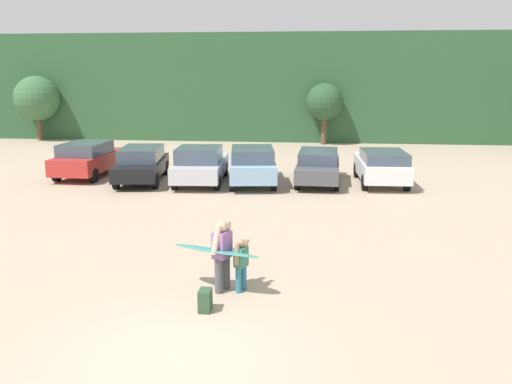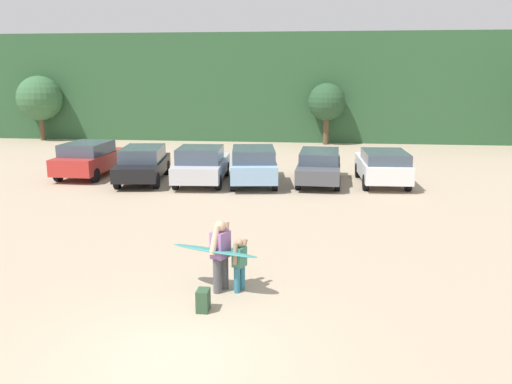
{
  "view_description": "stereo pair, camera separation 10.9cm",
  "coord_description": "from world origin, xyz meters",
  "px_view_note": "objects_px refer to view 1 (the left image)",
  "views": [
    {
      "loc": [
        2.29,
        -8.04,
        4.68
      ],
      "look_at": [
        0.53,
        8.02,
        1.09
      ],
      "focal_mm": 37.8,
      "sensor_mm": 36.0,
      "label": 1
    },
    {
      "loc": [
        2.4,
        -8.03,
        4.68
      ],
      "look_at": [
        0.53,
        8.02,
        1.09
      ],
      "focal_mm": 37.8,
      "sensor_mm": 36.0,
      "label": 2
    }
  ],
  "objects_px": {
    "parked_car_silver": "(201,164)",
    "parked_car_sky_blue": "(252,164)",
    "parked_car_black": "(142,163)",
    "surfboard_teal": "(216,251)",
    "parked_car_red": "(88,158)",
    "parked_car_dark_gray": "(318,165)",
    "person_child": "(241,262)",
    "backpack_dropped": "(205,300)",
    "person_adult": "(222,252)",
    "parked_car_white": "(382,165)"
  },
  "relations": [
    {
      "from": "parked_car_silver",
      "to": "parked_car_sky_blue",
      "type": "height_order",
      "value": "parked_car_sky_blue"
    },
    {
      "from": "parked_car_black",
      "to": "surfboard_teal",
      "type": "height_order",
      "value": "parked_car_black"
    },
    {
      "from": "parked_car_red",
      "to": "parked_car_sky_blue",
      "type": "distance_m",
      "value": 7.74
    },
    {
      "from": "parked_car_dark_gray",
      "to": "person_child",
      "type": "relative_size",
      "value": 3.89
    },
    {
      "from": "parked_car_sky_blue",
      "to": "surfboard_teal",
      "type": "xyz_separation_m",
      "value": [
        0.56,
        -11.63,
        0.07
      ]
    },
    {
      "from": "parked_car_sky_blue",
      "to": "parked_car_red",
      "type": "bearing_deg",
      "value": 75.3
    },
    {
      "from": "person_child",
      "to": "backpack_dropped",
      "type": "height_order",
      "value": "person_child"
    },
    {
      "from": "person_adult",
      "to": "parked_car_red",
      "type": "bearing_deg",
      "value": -31.62
    },
    {
      "from": "parked_car_red",
      "to": "surfboard_teal",
      "type": "distance_m",
      "value": 15.01
    },
    {
      "from": "parked_car_black",
      "to": "parked_car_dark_gray",
      "type": "relative_size",
      "value": 1.03
    },
    {
      "from": "parked_car_silver",
      "to": "backpack_dropped",
      "type": "relative_size",
      "value": 10.67
    },
    {
      "from": "person_child",
      "to": "parked_car_red",
      "type": "bearing_deg",
      "value": -30.29
    },
    {
      "from": "parked_car_dark_gray",
      "to": "parked_car_red",
      "type": "bearing_deg",
      "value": 90.06
    },
    {
      "from": "parked_car_red",
      "to": "person_child",
      "type": "relative_size",
      "value": 3.72
    },
    {
      "from": "person_adult",
      "to": "parked_car_black",
      "type": "bearing_deg",
      "value": -39.87
    },
    {
      "from": "parked_car_white",
      "to": "person_child",
      "type": "bearing_deg",
      "value": 157.56
    },
    {
      "from": "parked_car_dark_gray",
      "to": "surfboard_teal",
      "type": "xyz_separation_m",
      "value": [
        -2.24,
        -12.18,
        0.17
      ]
    },
    {
      "from": "parked_car_black",
      "to": "parked_car_dark_gray",
      "type": "height_order",
      "value": "parked_car_black"
    },
    {
      "from": "person_child",
      "to": "surfboard_teal",
      "type": "height_order",
      "value": "person_child"
    },
    {
      "from": "backpack_dropped",
      "to": "parked_car_black",
      "type": "bearing_deg",
      "value": 113.06
    },
    {
      "from": "parked_car_black",
      "to": "parked_car_red",
      "type": "bearing_deg",
      "value": 64.39
    },
    {
      "from": "parked_car_white",
      "to": "person_adult",
      "type": "relative_size",
      "value": 2.71
    },
    {
      "from": "backpack_dropped",
      "to": "parked_car_dark_gray",
      "type": "bearing_deg",
      "value": 80.21
    },
    {
      "from": "parked_car_sky_blue",
      "to": "person_adult",
      "type": "xyz_separation_m",
      "value": [
        0.69,
        -11.58,
        0.04
      ]
    },
    {
      "from": "parked_car_red",
      "to": "backpack_dropped",
      "type": "xyz_separation_m",
      "value": [
        8.21,
        -13.55,
        -0.61
      ]
    },
    {
      "from": "parked_car_silver",
      "to": "parked_car_white",
      "type": "height_order",
      "value": "parked_car_silver"
    },
    {
      "from": "parked_car_sky_blue",
      "to": "backpack_dropped",
      "type": "xyz_separation_m",
      "value": [
        0.52,
        -12.64,
        -0.63
      ]
    },
    {
      "from": "parked_car_black",
      "to": "person_adult",
      "type": "relative_size",
      "value": 3.0
    },
    {
      "from": "parked_car_red",
      "to": "person_child",
      "type": "bearing_deg",
      "value": -143.39
    },
    {
      "from": "surfboard_teal",
      "to": "parked_car_red",
      "type": "bearing_deg",
      "value": -37.27
    },
    {
      "from": "parked_car_dark_gray",
      "to": "parked_car_silver",
      "type": "bearing_deg",
      "value": 98.58
    },
    {
      "from": "parked_car_red",
      "to": "backpack_dropped",
      "type": "relative_size",
      "value": 9.85
    },
    {
      "from": "parked_car_silver",
      "to": "backpack_dropped",
      "type": "height_order",
      "value": "parked_car_silver"
    },
    {
      "from": "parked_car_red",
      "to": "surfboard_teal",
      "type": "bearing_deg",
      "value": -145.22
    },
    {
      "from": "backpack_dropped",
      "to": "parked_car_sky_blue",
      "type": "bearing_deg",
      "value": 92.37
    },
    {
      "from": "parked_car_silver",
      "to": "backpack_dropped",
      "type": "bearing_deg",
      "value": -171.41
    },
    {
      "from": "person_adult",
      "to": "backpack_dropped",
      "type": "bearing_deg",
      "value": 105.37
    },
    {
      "from": "parked_car_sky_blue",
      "to": "surfboard_teal",
      "type": "relative_size",
      "value": 2.26
    },
    {
      "from": "parked_car_red",
      "to": "parked_car_sky_blue",
      "type": "bearing_deg",
      "value": -95.34
    },
    {
      "from": "parked_car_sky_blue",
      "to": "parked_car_white",
      "type": "bearing_deg",
      "value": -92.56
    },
    {
      "from": "backpack_dropped",
      "to": "surfboard_teal",
      "type": "bearing_deg",
      "value": 87.65
    },
    {
      "from": "parked_car_black",
      "to": "person_child",
      "type": "height_order",
      "value": "parked_car_black"
    },
    {
      "from": "parked_car_silver",
      "to": "parked_car_dark_gray",
      "type": "height_order",
      "value": "parked_car_silver"
    },
    {
      "from": "parked_car_red",
      "to": "parked_car_dark_gray",
      "type": "distance_m",
      "value": 10.5
    },
    {
      "from": "parked_car_dark_gray",
      "to": "parked_car_white",
      "type": "distance_m",
      "value": 2.68
    },
    {
      "from": "parked_car_sky_blue",
      "to": "parked_car_silver",
      "type": "bearing_deg",
      "value": 82.69
    },
    {
      "from": "parked_car_silver",
      "to": "surfboard_teal",
      "type": "distance_m",
      "value": 11.94
    },
    {
      "from": "parked_car_black",
      "to": "surfboard_teal",
      "type": "distance_m",
      "value": 12.84
    },
    {
      "from": "parked_car_white",
      "to": "parked_car_silver",
      "type": "bearing_deg",
      "value": 91.5
    },
    {
      "from": "person_adult",
      "to": "backpack_dropped",
      "type": "height_order",
      "value": "person_adult"
    }
  ]
}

